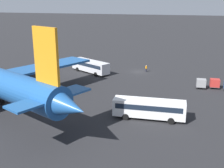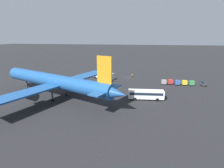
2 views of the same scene
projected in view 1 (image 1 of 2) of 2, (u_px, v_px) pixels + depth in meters
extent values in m
plane|color=#232326|center=(139.00, 72.00, 73.36)|extent=(600.00, 600.00, 0.00)
cone|color=#1E5193|center=(67.00, 106.00, 33.74)|extent=(6.82, 5.88, 3.96)
cube|color=#1E5193|center=(44.00, 67.00, 56.15)|extent=(13.30, 21.06, 0.44)
cube|color=orange|center=(46.00, 56.00, 34.29)|extent=(4.23, 2.07, 7.04)
cube|color=#1E5193|center=(51.00, 97.00, 35.53)|extent=(7.33, 11.75, 0.28)
cylinder|color=#38383D|center=(27.00, 76.00, 55.14)|extent=(5.85, 4.31, 2.42)
cylinder|color=#38383D|center=(1.00, 95.00, 50.13)|extent=(0.50, 0.50, 3.52)
cylinder|color=black|center=(2.00, 102.00, 50.51)|extent=(1.02, 0.81, 0.90)
cube|color=silver|center=(90.00, 66.00, 72.06)|extent=(11.68, 8.03, 2.69)
cube|color=#192333|center=(90.00, 64.00, 71.92)|extent=(10.87, 7.62, 0.86)
cylinder|color=black|center=(77.00, 69.00, 73.94)|extent=(1.02, 0.74, 1.00)
cylinder|color=black|center=(86.00, 67.00, 75.89)|extent=(1.02, 0.74, 1.00)
cylinder|color=black|center=(96.00, 74.00, 68.96)|extent=(1.02, 0.74, 1.00)
cylinder|color=black|center=(104.00, 72.00, 70.92)|extent=(1.02, 0.74, 1.00)
cube|color=white|center=(149.00, 108.00, 43.94)|extent=(11.39, 3.52, 2.62)
cube|color=#192333|center=(149.00, 105.00, 43.81)|extent=(10.50, 3.49, 0.84)
cylinder|color=black|center=(125.00, 117.00, 43.73)|extent=(1.02, 0.37, 1.00)
cylinder|color=black|center=(128.00, 110.00, 46.37)|extent=(1.02, 0.37, 1.00)
cylinder|color=black|center=(171.00, 121.00, 42.24)|extent=(1.02, 0.37, 1.00)
cylinder|color=black|center=(171.00, 114.00, 44.88)|extent=(1.02, 0.37, 1.00)
cylinder|color=#1E1E2D|center=(146.00, 70.00, 73.34)|extent=(0.32, 0.32, 0.85)
cylinder|color=orange|center=(146.00, 67.00, 73.12)|extent=(0.38, 0.38, 0.65)
sphere|color=tan|center=(146.00, 66.00, 73.00)|extent=(0.24, 0.24, 0.24)
cylinder|color=black|center=(224.00, 89.00, 58.77)|extent=(0.37, 0.14, 0.36)
cube|color=#38383D|center=(214.00, 87.00, 59.38)|extent=(2.10, 1.80, 0.10)
cube|color=#B72D28|center=(215.00, 83.00, 59.14)|extent=(2.00, 1.72, 1.60)
cylinder|color=black|center=(211.00, 88.00, 59.02)|extent=(0.37, 0.14, 0.36)
cylinder|color=black|center=(210.00, 87.00, 60.21)|extent=(0.37, 0.14, 0.36)
cylinder|color=black|center=(218.00, 89.00, 58.68)|extent=(0.37, 0.14, 0.36)
cylinder|color=black|center=(218.00, 87.00, 59.87)|extent=(0.37, 0.14, 0.36)
cube|color=#38383D|center=(201.00, 87.00, 59.37)|extent=(2.10, 1.80, 0.10)
cube|color=gray|center=(201.00, 83.00, 59.13)|extent=(2.00, 1.72, 1.60)
cylinder|color=black|center=(197.00, 88.00, 59.01)|extent=(0.37, 0.14, 0.36)
cylinder|color=black|center=(197.00, 87.00, 60.20)|extent=(0.37, 0.14, 0.36)
cylinder|color=black|center=(205.00, 89.00, 58.67)|extent=(0.37, 0.14, 0.36)
cylinder|color=black|center=(204.00, 87.00, 59.86)|extent=(0.37, 0.14, 0.36)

